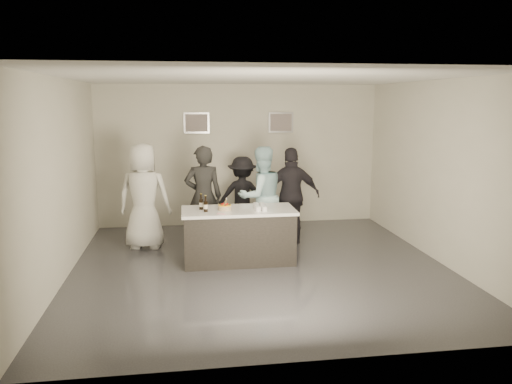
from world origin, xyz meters
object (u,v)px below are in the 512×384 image
Objects in this scene: person_guest_right at (292,196)px; person_guest_back at (243,196)px; person_main_black at (203,197)px; bar_counter at (239,236)px; cake at (225,208)px; beer_bottle_a at (201,202)px; person_guest_left at (144,196)px; beer_bottle_b at (206,204)px; person_main_blue at (261,197)px.

person_guest_right is 1.13m from person_guest_back.
bar_counter is at bearing 117.73° from person_main_black.
cake is 0.83× the size of beer_bottle_a.
person_main_black is 0.97× the size of person_guest_left.
person_main_black is 1.07m from person_guest_left.
cake is 0.83× the size of beer_bottle_b.
person_main_blue is 1.02× the size of person_guest_right.
person_main_black is (-0.53, 1.00, 0.48)m from bar_counter.
cake is 1.86m from person_guest_back.
cake is 1.21m from person_main_blue.
person_main_blue is at bearing -172.59° from person_guest_left.
person_guest_right reaches higher than beer_bottle_a.
person_main_blue reaches higher than cake.
bar_counter is at bearing 42.75° from person_main_blue.
bar_counter is at bearing 12.37° from beer_bottle_b.
person_guest_back is at bearing 62.47° from beer_bottle_a.
beer_bottle_a is 0.19m from beer_bottle_b.
person_main_black is at bearing -22.13° from person_main_blue.
person_guest_left is at bearing -21.39° from person_main_blue.
person_guest_back reaches higher than bar_counter.
person_guest_left is at bearing 146.58° from bar_counter.
beer_bottle_a is 1.93m from person_guest_back.
person_main_blue is (0.75, 0.94, -0.01)m from cake.
person_guest_right is at bearing 171.80° from person_main_blue.
person_main_black reaches higher than cake.
person_main_black reaches higher than beer_bottle_b.
person_guest_left reaches higher than bar_counter.
beer_bottle_b is 1.48m from person_main_blue.
beer_bottle_a is 1.41m from person_guest_left.
beer_bottle_a is at bearing 146.03° from person_guest_left.
person_main_blue is at bearing 60.29° from bar_counter.
person_main_black is at bearing -171.85° from person_guest_left.
person_guest_left reaches higher than beer_bottle_b.
person_guest_right is (1.72, 0.95, -0.13)m from beer_bottle_a.
person_main_black is at bearing 85.53° from beer_bottle_a.
person_main_blue is at bearing 44.11° from beer_bottle_b.
person_main_blue is (1.13, 0.86, -0.11)m from beer_bottle_a.
person_guest_right is 1.15× the size of person_guest_back.
beer_bottle_b is (-0.31, -0.09, 0.09)m from cake.
person_guest_left is (-2.12, 0.14, 0.04)m from person_main_blue.
person_guest_right is at bearing 28.95° from beer_bottle_a.
person_guest_left is 1.06× the size of person_guest_right.
person_guest_right is (1.35, 1.04, -0.03)m from cake.
person_main_blue is 0.96× the size of person_guest_left.
person_main_blue is at bearing 37.20° from beer_bottle_a.
beer_bottle_b is at bearing 26.58° from person_main_blue.
beer_bottle_a reaches higher than bar_counter.
person_main_black is 1.12m from person_guest_back.
cake is 1.07m from person_main_black.
cake is 1.75m from person_guest_left.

